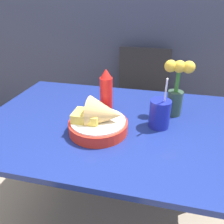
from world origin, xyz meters
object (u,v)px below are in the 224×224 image
food_basket (100,120)px  flower_vase (177,87)px  ketchup_bottle (106,91)px  drink_cup (160,114)px  chair_far_window (141,96)px

food_basket → flower_vase: flower_vase is taller
ketchup_bottle → drink_cup: size_ratio=0.92×
chair_far_window → flower_vase: flower_vase is taller
ketchup_bottle → flower_vase: bearing=6.6°
chair_far_window → ketchup_bottle: (-0.11, -0.70, 0.32)m
ketchup_bottle → flower_vase: (0.32, 0.04, 0.03)m
chair_far_window → drink_cup: (0.15, -0.79, 0.27)m
drink_cup → chair_far_window: bearing=100.6°
ketchup_bottle → flower_vase: flower_vase is taller
ketchup_bottle → food_basket: bearing=-83.2°
chair_far_window → flower_vase: size_ratio=3.45×
food_basket → flower_vase: 0.38m
drink_cup → flower_vase: (0.06, 0.12, 0.08)m
ketchup_bottle → chair_far_window: bearing=81.4°
drink_cup → ketchup_bottle: bearing=161.2°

